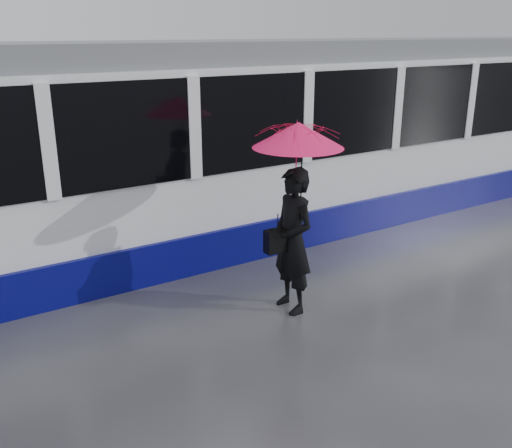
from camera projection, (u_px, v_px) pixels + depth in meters
ground at (259, 300)px, 7.80m from camera, size 90.00×90.00×0.00m
rails at (179, 245)px, 9.79m from camera, size 34.00×1.51×0.02m
tram at (66, 165)px, 8.36m from camera, size 26.00×2.56×3.35m
woman at (293, 241)px, 7.28m from camera, size 0.48×0.71×1.91m
umbrella at (298, 153)px, 6.94m from camera, size 1.15×1.15×1.29m
handbag at (278, 240)px, 7.16m from camera, size 0.35×0.16×0.48m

